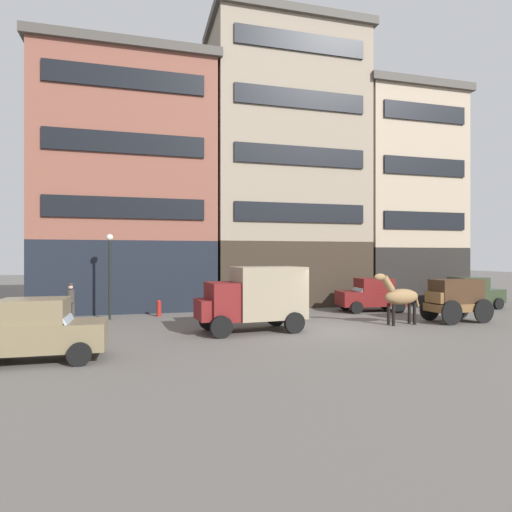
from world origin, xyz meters
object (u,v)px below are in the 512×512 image
(draft_horse, at_px, (400,296))
(sedan_light, at_px, (38,330))
(sedan_dark, at_px, (372,295))
(streetlamp_curbside, at_px, (110,264))
(pedestrian_officer, at_px, (71,300))
(fire_hydrant_curbside, at_px, (159,308))
(cargo_wagon, at_px, (455,297))
(delivery_truck_near, at_px, (255,296))
(sedan_parked_curb, at_px, (470,293))

(draft_horse, relative_size, sedan_light, 0.63)
(sedan_dark, bearing_deg, sedan_light, -153.65)
(draft_horse, xyz_separation_m, streetlamp_curbside, (-12.59, 4.98, 1.40))
(pedestrian_officer, relative_size, fire_hydrant_curbside, 2.16)
(sedan_light, distance_m, pedestrian_officer, 8.16)
(draft_horse, bearing_deg, fire_hydrant_curbside, 151.67)
(cargo_wagon, relative_size, pedestrian_officer, 1.66)
(sedan_dark, distance_m, sedan_light, 17.01)
(delivery_truck_near, height_order, sedan_light, delivery_truck_near)
(cargo_wagon, distance_m, sedan_parked_curb, 6.03)
(streetlamp_curbside, bearing_deg, pedestrian_officer, 178.43)
(delivery_truck_near, height_order, fire_hydrant_curbside, delivery_truck_near)
(sedan_light, bearing_deg, sedan_dark, 26.35)
(cargo_wagon, height_order, delivery_truck_near, delivery_truck_near)
(sedan_parked_curb, bearing_deg, pedestrian_officer, 177.52)
(cargo_wagon, bearing_deg, sedan_light, -169.56)
(delivery_truck_near, distance_m, pedestrian_officer, 9.14)
(pedestrian_officer, xyz_separation_m, fire_hydrant_curbside, (4.09, 0.50, -0.55))
(sedan_light, height_order, streetlamp_curbside, streetlamp_curbside)
(draft_horse, bearing_deg, cargo_wagon, 0.05)
(pedestrian_officer, bearing_deg, draft_horse, -19.32)
(cargo_wagon, distance_m, sedan_light, 17.28)
(sedan_parked_curb, xyz_separation_m, streetlamp_curbside, (-19.98, 0.89, 1.76))
(cargo_wagon, bearing_deg, sedan_dark, 111.55)
(pedestrian_officer, xyz_separation_m, streetlamp_curbside, (1.75, -0.05, 1.69))
(pedestrian_officer, height_order, fire_hydrant_curbside, pedestrian_officer)
(sedan_parked_curb, xyz_separation_m, fire_hydrant_curbside, (-17.64, 1.44, -0.49))
(pedestrian_officer, distance_m, fire_hydrant_curbside, 4.15)
(delivery_truck_near, distance_m, fire_hydrant_curbside, 6.61)
(draft_horse, relative_size, pedestrian_officer, 1.31)
(draft_horse, height_order, sedan_dark, draft_horse)
(sedan_light, bearing_deg, streetlamp_curbside, 79.83)
(sedan_light, height_order, pedestrian_officer, sedan_light)
(draft_horse, distance_m, pedestrian_officer, 15.20)
(sedan_light, relative_size, streetlamp_curbside, 0.90)
(sedan_light, relative_size, sedan_parked_curb, 0.98)
(cargo_wagon, height_order, sedan_dark, cargo_wagon)
(cargo_wagon, height_order, pedestrian_officer, cargo_wagon)
(draft_horse, height_order, sedan_parked_curb, draft_horse)
(sedan_parked_curb, bearing_deg, sedan_dark, 176.84)
(delivery_truck_near, height_order, sedan_dark, delivery_truck_near)
(delivery_truck_near, bearing_deg, pedestrian_officer, 147.04)
(sedan_dark, height_order, pedestrian_officer, sedan_dark)
(pedestrian_officer, bearing_deg, delivery_truck_near, -32.96)
(streetlamp_curbside, relative_size, fire_hydrant_curbside, 4.96)
(pedestrian_officer, relative_size, streetlamp_curbside, 0.44)
(streetlamp_curbside, bearing_deg, sedan_parked_curb, -2.57)
(sedan_light, bearing_deg, draft_horse, 12.55)
(cargo_wagon, xyz_separation_m, sedan_dark, (-1.75, 4.42, -0.23))
(sedan_dark, distance_m, pedestrian_officer, 15.56)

